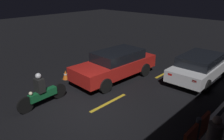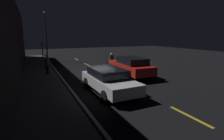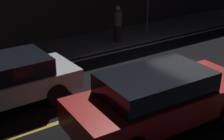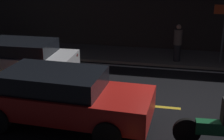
# 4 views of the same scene
# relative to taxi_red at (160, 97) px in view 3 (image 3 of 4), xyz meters

# --- Properties ---
(ground_plane) EXTENTS (56.00, 56.00, 0.00)m
(ground_plane) POSITION_rel_taxi_red_xyz_m (3.06, 1.50, -0.78)
(ground_plane) COLOR black
(raised_curb) EXTENTS (28.00, 2.39, 0.10)m
(raised_curb) POSITION_rel_taxi_red_xyz_m (3.06, 6.39, -0.73)
(raised_curb) COLOR #605B56
(raised_curb) RESTS_ON ground
(lane_dash_b) EXTENTS (2.00, 0.14, 0.01)m
(lane_dash_b) POSITION_rel_taxi_red_xyz_m (-2.44, 1.50, -0.78)
(lane_dash_b) COLOR gold
(lane_dash_b) RESTS_ON ground
(lane_dash_c) EXTENTS (2.00, 0.14, 0.01)m
(lane_dash_c) POSITION_rel_taxi_red_xyz_m (2.06, 1.50, -0.78)
(lane_dash_c) COLOR gold
(lane_dash_c) RESTS_ON ground
(lane_solid_kerb) EXTENTS (25.20, 0.14, 0.01)m
(lane_solid_kerb) POSITION_rel_taxi_red_xyz_m (3.06, 4.94, -0.78)
(lane_solid_kerb) COLOR silver
(lane_solid_kerb) RESTS_ON ground
(taxi_red) EXTENTS (4.61, 1.99, 1.44)m
(taxi_red) POSITION_rel_taxi_red_xyz_m (0.00, 0.00, 0.00)
(taxi_red) COLOR red
(taxi_red) RESTS_ON ground
(pedestrian) EXTENTS (0.34, 0.34, 1.53)m
(pedestrian) POSITION_rel_taxi_red_xyz_m (2.85, 5.78, 0.09)
(pedestrian) COLOR black
(pedestrian) RESTS_ON raised_curb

